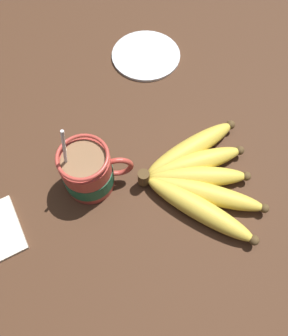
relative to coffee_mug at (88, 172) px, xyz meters
The scene contains 4 objects.
table 7.16cm from the coffee_mug, 25.59° to the right, with size 134.91×134.91×3.84cm.
coffee_mug is the anchor object (origin of this frame).
banana_bunch 18.71cm from the coffee_mug, ahead, with size 20.88×25.01×4.14cm.
small_plate 32.52cm from the coffee_mug, 64.74° to the left, with size 15.05×15.05×0.60cm.
Camera 1 is at (2.61, -24.00, 56.56)cm, focal length 35.00 mm.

